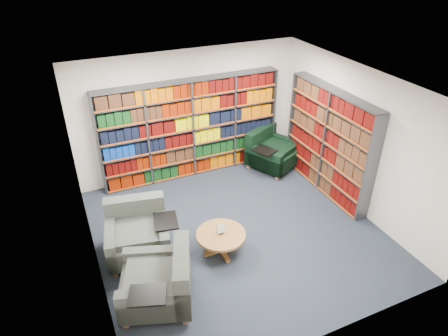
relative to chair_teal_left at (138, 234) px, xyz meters
name	(u,v)px	position (x,y,z in m)	size (l,w,h in m)	color
room_shell	(238,167)	(1.78, -0.23, 1.03)	(5.02, 5.02, 2.82)	black
bookshelf_back	(192,129)	(1.78, 2.11, 0.72)	(4.00, 0.28, 2.20)	#47494F
bookshelf_right	(328,142)	(4.12, 0.37, 0.72)	(0.28, 2.50, 2.20)	#47494F
chair_teal_left	(138,234)	(0.00, 0.00, 0.00)	(1.30, 1.19, 0.93)	black
chair_green_right	(270,152)	(3.53, 1.65, -0.01)	(1.32, 1.31, 0.89)	black
chair_teal_front	(163,283)	(0.07, -1.25, 0.00)	(1.29, 1.35, 0.93)	black
coffee_table	(221,237)	(1.28, -0.61, -0.05)	(0.85, 0.85, 0.60)	olive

